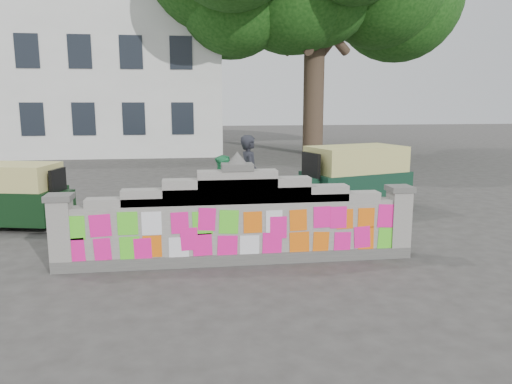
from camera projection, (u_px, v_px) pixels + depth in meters
ground at (238, 262)px, 9.02m from camera, size 100.00×100.00×0.00m
parapet_wall at (238, 222)px, 8.88m from camera, size 6.48×0.44×2.01m
building at (77, 81)px, 28.75m from camera, size 16.00×10.00×8.90m
cyclist_bike at (250, 203)px, 11.56m from camera, size 2.13×0.84×1.10m
cyclist_rider at (250, 186)px, 11.49m from camera, size 0.48×0.70×1.87m
pedestrian at (224, 192)px, 11.42m from camera, size 1.00×1.02×1.66m
rickshaw_left at (12, 195)px, 11.42m from camera, size 2.74×1.74×1.47m
rickshaw_right at (353, 178)px, 13.13m from camera, size 3.18×2.14×1.71m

